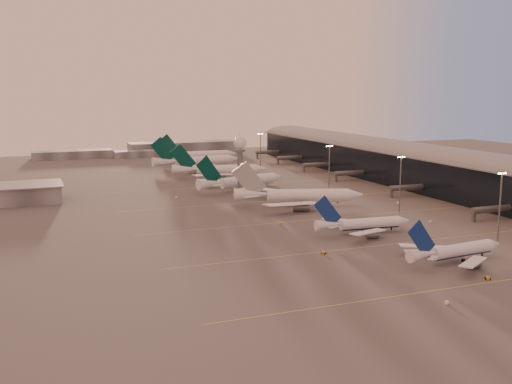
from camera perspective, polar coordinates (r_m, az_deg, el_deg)
name	(u,v)px	position (r m, az deg, el deg)	size (l,w,h in m)	color
ground	(354,258)	(193.43, 9.32, -6.21)	(700.00, 700.00, 0.00)	#4C4A4A
taxiway_markings	(348,216)	(255.07, 8.71, -2.28)	(180.00, 185.25, 0.02)	#E4D250
terminal	(423,167)	(340.54, 15.58, 2.30)	(57.00, 362.00, 23.04)	black
radar_tower	(240,154)	(298.78, -1.54, 3.67)	(6.40, 6.40, 31.10)	slate
mast_a	(500,203)	(225.04, 22.23, -0.96)	(3.60, 0.56, 25.00)	slate
mast_b	(400,181)	(265.11, 13.58, 1.04)	(3.60, 0.56, 25.00)	slate
mast_c	(329,166)	(308.88, 6.98, 2.45)	(3.60, 0.56, 25.00)	slate
mast_d	(260,150)	(389.12, 0.41, 4.04)	(3.60, 0.56, 25.00)	slate
distant_horizon	(152,149)	(496.88, -9.89, 4.01)	(165.00, 37.50, 9.00)	#5C5E63
narrowbody_near	(456,253)	(195.37, 18.50, -5.51)	(38.40, 30.52, 15.01)	white
narrowbody_mid	(363,225)	(224.78, 10.19, -3.16)	(38.97, 31.00, 15.23)	white
widebody_white	(299,199)	(272.67, 4.14, -0.62)	(57.84, 45.62, 21.08)	white
greentail_a	(243,184)	(314.94, -1.29, 0.80)	(54.16, 43.10, 20.25)	white
greentail_b	(220,172)	(359.04, -3.45, 1.92)	(56.91, 45.44, 21.01)	white
greentail_c	(197,163)	(400.58, -5.61, 2.75)	(61.94, 49.83, 22.51)	white
greentail_d	(199,157)	(440.29, -5.43, 3.36)	(58.02, 46.82, 21.07)	white
gsv_truck_a	(448,301)	(158.49, 17.82, -9.83)	(4.96, 2.77, 1.90)	white
gsv_tug_near	(488,278)	(181.79, 21.19, -7.66)	(3.08, 3.60, 0.88)	yellow
gsv_tug_mid	(324,253)	(196.19, 6.45, -5.77)	(3.21, 3.52, 0.87)	yellow
gsv_truck_b	(431,220)	(249.64, 16.33, -2.60)	(5.00, 3.41, 1.91)	white
gsv_truck_c	(281,222)	(236.35, 2.37, -2.87)	(5.21, 4.69, 2.10)	yellow
gsv_catering_b	(398,200)	(285.04, 13.41, -0.72)	(5.72, 4.08, 4.30)	white
gsv_tug_far	(288,196)	(296.75, 3.11, -0.37)	(2.85, 4.07, 1.07)	yellow
gsv_truck_d	(176,196)	(295.39, -7.64, -0.39)	(2.64, 5.26, 2.03)	white
gsv_tug_hangar	(269,180)	(347.86, 1.25, 1.15)	(3.52, 2.21, 0.98)	yellow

